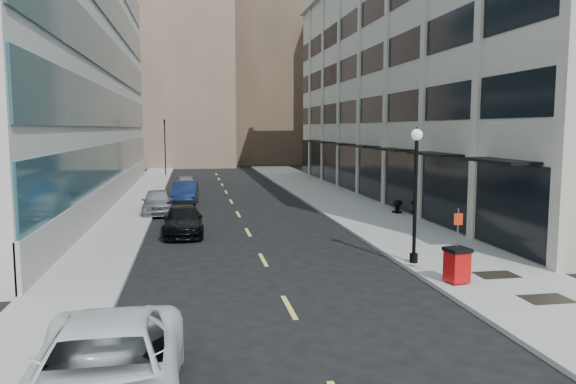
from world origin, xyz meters
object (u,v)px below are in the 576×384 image
object	(u,v)px
car_black_pickup	(183,221)
car_white_van	(104,374)
sign_post	(458,234)
car_silver_sedan	(158,202)
lamppost	(416,183)
trash_bin	(457,264)
traffic_signal	(164,123)
urn_planter	(397,205)
car_blue_sedan	(185,192)
car_grey_sedan	(186,184)

from	to	relation	value
car_black_pickup	car_white_van	bearing A→B (deg)	-94.36
car_white_van	sign_post	bearing A→B (deg)	33.46
car_silver_sedan	lamppost	xyz separation A→B (m)	(10.27, -14.84, 2.41)
car_white_van	trash_bin	world-z (taller)	car_white_van
traffic_signal	urn_planter	xyz separation A→B (m)	(14.84, -30.06, -5.08)
trash_bin	car_blue_sedan	bearing A→B (deg)	101.10
car_black_pickup	car_silver_sedan	distance (m)	7.02
traffic_signal	urn_planter	distance (m)	33.91
car_white_van	sign_post	world-z (taller)	sign_post
traffic_signal	lamppost	world-z (taller)	traffic_signal
car_black_pickup	lamppost	distance (m)	12.06
car_blue_sedan	car_white_van	bearing A→B (deg)	-88.67
lamppost	sign_post	world-z (taller)	lamppost
trash_bin	sign_post	size ratio (longest dim) A/B	0.48
car_silver_sedan	traffic_signal	bearing A→B (deg)	89.83
urn_planter	lamppost	bearing A→B (deg)	-107.95
car_white_van	car_black_pickup	xyz separation A→B (m)	(1.14, 17.66, -0.15)
traffic_signal	car_grey_sedan	world-z (taller)	traffic_signal
car_blue_sedan	sign_post	size ratio (longest dim) A/B	1.91
car_grey_sedan	lamppost	xyz separation A→B (m)	(8.67, -25.57, 2.44)
car_blue_sedan	urn_planter	bearing A→B (deg)	-28.34
car_white_van	car_blue_sedan	bearing A→B (deg)	86.81
trash_bin	lamppost	world-z (taller)	lamppost
car_white_van	trash_bin	size ratio (longest dim) A/B	5.18
trash_bin	urn_planter	distance (m)	15.26
car_black_pickup	car_grey_sedan	distance (m)	17.56
car_grey_sedan	lamppost	world-z (taller)	lamppost
traffic_signal	car_grey_sedan	size ratio (longest dim) A/B	1.63
lamppost	urn_planter	distance (m)	12.81
car_black_pickup	urn_planter	distance (m)	13.15
lamppost	sign_post	size ratio (longest dim) A/B	2.11
car_black_pickup	car_silver_sedan	xyz separation A→B (m)	(-1.60, 6.83, 0.07)
traffic_signal	sign_post	size ratio (longest dim) A/B	2.87
car_white_van	car_blue_sedan	size ratio (longest dim) A/B	1.31
car_blue_sedan	car_grey_sedan	xyz separation A→B (m)	(0.00, 5.82, -0.03)
car_white_van	lamppost	distance (m)	13.96
car_white_van	car_black_pickup	world-z (taller)	car_white_van
trash_bin	urn_planter	size ratio (longest dim) A/B	1.47
trash_bin	sign_post	bearing A→B (deg)	54.72
car_grey_sedan	urn_planter	distance (m)	18.52
car_grey_sedan	sign_post	size ratio (longest dim) A/B	1.76
car_white_van	urn_planter	size ratio (longest dim) A/B	7.61
traffic_signal	car_blue_sedan	bearing A→B (deg)	-84.10
car_blue_sedan	car_grey_sedan	world-z (taller)	car_blue_sedan
car_grey_sedan	trash_bin	world-z (taller)	car_grey_sedan
car_blue_sedan	lamppost	size ratio (longest dim) A/B	0.90
car_silver_sedan	sign_post	distance (m)	20.51
car_grey_sedan	urn_planter	bearing A→B (deg)	-47.84
lamppost	urn_planter	bearing A→B (deg)	72.05
car_white_van	urn_planter	xyz separation A→B (m)	(13.68, 21.60, -0.21)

